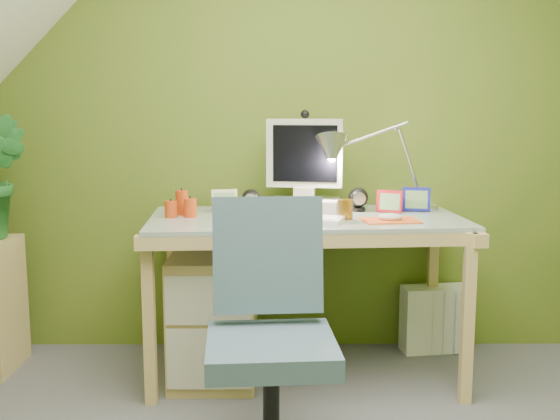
{
  "coord_description": "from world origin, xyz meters",
  "views": [
    {
      "loc": [
        -0.01,
        -1.9,
        1.29
      ],
      "look_at": [
        0.0,
        1.0,
        0.85
      ],
      "focal_mm": 42.0,
      "sensor_mm": 36.0,
      "label": 1
    }
  ],
  "objects_px": {
    "desk_lamp": "(395,147)",
    "radiator": "(435,319)",
    "monitor": "(305,162)",
    "task_chair": "(271,346)",
    "desk": "(305,296)"
  },
  "relations": [
    {
      "from": "desk",
      "to": "monitor",
      "type": "xyz_separation_m",
      "value": [
        0.0,
        0.18,
        0.64
      ]
    },
    {
      "from": "desk",
      "to": "task_chair",
      "type": "distance_m",
      "value": 0.89
    },
    {
      "from": "monitor",
      "to": "task_chair",
      "type": "height_order",
      "value": "monitor"
    },
    {
      "from": "monitor",
      "to": "radiator",
      "type": "distance_m",
      "value": 1.13
    },
    {
      "from": "desk_lamp",
      "to": "task_chair",
      "type": "height_order",
      "value": "desk_lamp"
    },
    {
      "from": "desk",
      "to": "monitor",
      "type": "height_order",
      "value": "monitor"
    },
    {
      "from": "desk_lamp",
      "to": "radiator",
      "type": "distance_m",
      "value": 0.98
    },
    {
      "from": "monitor",
      "to": "desk_lamp",
      "type": "height_order",
      "value": "desk_lamp"
    },
    {
      "from": "desk_lamp",
      "to": "radiator",
      "type": "height_order",
      "value": "desk_lamp"
    },
    {
      "from": "desk_lamp",
      "to": "radiator",
      "type": "relative_size",
      "value": 1.79
    },
    {
      "from": "task_chair",
      "to": "monitor",
      "type": "bearing_deg",
      "value": 77.34
    },
    {
      "from": "monitor",
      "to": "desk_lamp",
      "type": "bearing_deg",
      "value": 9.34
    },
    {
      "from": "task_chair",
      "to": "radiator",
      "type": "relative_size",
      "value": 2.62
    },
    {
      "from": "task_chair",
      "to": "desk",
      "type": "bearing_deg",
      "value": 75.59
    },
    {
      "from": "monitor",
      "to": "desk_lamp",
      "type": "distance_m",
      "value": 0.46
    }
  ]
}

